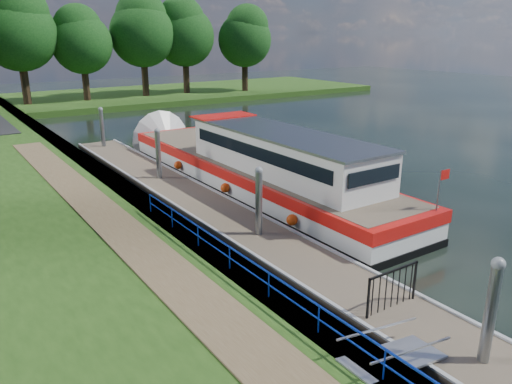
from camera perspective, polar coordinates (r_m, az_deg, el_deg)
ground at (r=13.38m, az=22.37°, el=-17.68°), size 160.00×160.00×0.00m
bank_edge at (r=22.87m, az=-14.29°, el=-0.86°), size 1.10×90.00×0.78m
far_bank at (r=61.91m, az=-13.55°, el=10.60°), size 60.00×18.00×0.60m
footpath at (r=15.99m, az=-11.89°, el=-7.29°), size 1.60×40.00×0.05m
blue_fence at (r=12.58m, az=4.16°, el=-11.57°), size 0.04×18.04×0.72m
pontoon at (r=22.14m, az=-6.26°, el=-1.57°), size 2.50×30.00×0.56m
mooring_piles at (r=21.80m, az=-6.36°, el=1.15°), size 0.30×27.30×3.55m
gangway at (r=11.99m, az=15.43°, el=-17.75°), size 2.58×1.00×0.92m
gate_panel at (r=13.88m, az=15.37°, el=-10.02°), size 1.85×0.05×1.15m
barge at (r=25.12m, az=-1.04°, el=3.03°), size 4.36×21.15×4.78m
horizon_trees at (r=54.84m, az=-26.77°, el=16.44°), size 54.38×10.03×12.87m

